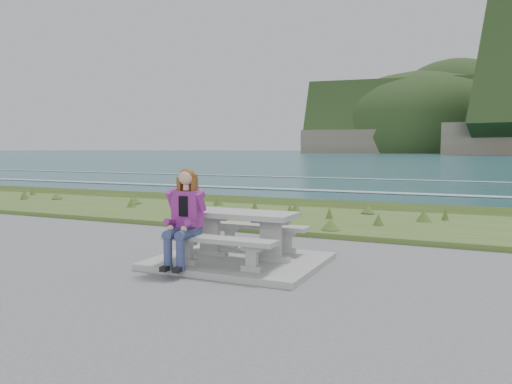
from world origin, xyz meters
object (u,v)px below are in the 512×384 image
at_px(picnic_table, 240,222).
at_px(seated_woman, 183,231).
at_px(bench_landward, 218,244).
at_px(bench_seaward, 258,230).

xyz_separation_m(picnic_table, seated_woman, (-0.53, -0.84, -0.05)).
xyz_separation_m(picnic_table, bench_landward, (0.00, -0.70, -0.23)).
bearing_deg(bench_seaward, bench_landward, -90.00).
bearing_deg(picnic_table, seated_woman, -122.16).
bearing_deg(bench_seaward, picnic_table, -90.00).
bearing_deg(picnic_table, bench_seaward, 90.00).
relative_size(bench_seaward, seated_woman, 1.24).
height_order(picnic_table, bench_seaward, picnic_table).
bearing_deg(seated_woman, bench_seaward, 66.29).
bearing_deg(picnic_table, bench_landward, -90.00).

